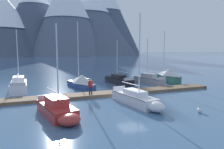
# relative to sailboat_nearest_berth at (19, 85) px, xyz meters

# --- Properties ---
(ground_plane) EXTENTS (700.00, 700.00, 0.00)m
(ground_plane) POSITION_rel_sailboat_nearest_berth_xyz_m (10.83, -9.84, -0.70)
(ground_plane) COLOR #426689
(mountain_central_massif) EXTENTS (77.13, 77.13, 50.83)m
(mountain_central_massif) POSITION_rel_sailboat_nearest_berth_xyz_m (-26.10, 163.47, 26.63)
(mountain_central_massif) COLOR #424C60
(mountain_central_massif) RESTS_ON ground
(mountain_shoulder_ridge) EXTENTS (75.94, 75.94, 65.08)m
(mountain_shoulder_ridge) POSITION_rel_sailboat_nearest_berth_xyz_m (-0.87, 172.54, 32.73)
(mountain_shoulder_ridge) COLOR #424C60
(mountain_shoulder_ridge) RESTS_ON ground
(mountain_east_summit) EXTENTS (59.59, 59.59, 67.42)m
(mountain_east_summit) POSITION_rel_sailboat_nearest_berth_xyz_m (23.33, 147.28, 35.46)
(mountain_east_summit) COLOR slate
(mountain_east_summit) RESTS_ON ground
(mountain_rear_spur) EXTENTS (91.79, 91.79, 67.51)m
(mountain_rear_spur) POSITION_rel_sailboat_nearest_berth_xyz_m (43.56, 168.46, 34.72)
(mountain_rear_spur) COLOR #4C566B
(mountain_rear_spur) RESTS_ON ground
(mountain_north_horn) EXTENTS (65.77, 65.77, 69.42)m
(mountain_north_horn) POSITION_rel_sailboat_nearest_berth_xyz_m (63.22, 171.31, 35.39)
(mountain_north_horn) COLOR #424C60
(mountain_north_horn) RESTS_ON ground
(dock) EXTENTS (24.27, 3.62, 0.30)m
(dock) POSITION_rel_sailboat_nearest_berth_xyz_m (10.83, -5.84, -0.55)
(dock) COLOR brown
(dock) RESTS_ON ground
(sailboat_nearest_berth) EXTENTS (2.20, 7.02, 7.48)m
(sailboat_nearest_berth) POSITION_rel_sailboat_nearest_berth_xyz_m (0.00, 0.00, 0.00)
(sailboat_nearest_berth) COLOR white
(sailboat_nearest_berth) RESTS_ON ground
(sailboat_second_berth) EXTENTS (3.04, 6.04, 6.87)m
(sailboat_second_berth) POSITION_rel_sailboat_nearest_berth_xyz_m (3.81, -12.24, -0.13)
(sailboat_second_berth) COLOR #B2332D
(sailboat_second_berth) RESTS_ON ground
(sailboat_mid_dock_port) EXTENTS (3.25, 6.75, 8.62)m
(sailboat_mid_dock_port) POSITION_rel_sailboat_nearest_berth_xyz_m (7.53, -0.63, 0.14)
(sailboat_mid_dock_port) COLOR navy
(sailboat_mid_dock_port) RESTS_ON ground
(sailboat_mid_dock_starboard) EXTENTS (2.69, 6.77, 8.14)m
(sailboat_mid_dock_starboard) POSITION_rel_sailboat_nearest_berth_xyz_m (10.86, -11.01, -0.13)
(sailboat_mid_dock_starboard) COLOR silver
(sailboat_mid_dock_starboard) RESTS_ON ground
(sailboat_far_berth) EXTENTS (2.61, 7.36, 6.39)m
(sailboat_far_berth) POSITION_rel_sailboat_nearest_berth_xyz_m (13.41, 1.59, -0.15)
(sailboat_far_berth) COLOR black
(sailboat_far_berth) RESTS_ON ground
(sailboat_outer_slip) EXTENTS (2.93, 6.52, 6.66)m
(sailboat_outer_slip) POSITION_rel_sailboat_nearest_berth_xyz_m (17.48, -0.14, -0.09)
(sailboat_outer_slip) COLOR #93939E
(sailboat_outer_slip) RESTS_ON ground
(sailboat_end_of_dock) EXTENTS (2.06, 6.37, 7.82)m
(sailboat_end_of_dock) POSITION_rel_sailboat_nearest_berth_xyz_m (20.99, 0.30, 0.27)
(sailboat_end_of_dock) COLOR #336B56
(sailboat_end_of_dock) RESTS_ON ground
(person_on_dock) EXTENTS (0.54, 0.36, 1.69)m
(person_on_dock) POSITION_rel_sailboat_nearest_berth_xyz_m (7.56, -6.47, 0.56)
(person_on_dock) COLOR #232328
(person_on_dock) RESTS_ON dock
(mooring_buoy_channel_marker) EXTENTS (0.41, 0.41, 0.49)m
(mooring_buoy_channel_marker) POSITION_rel_sailboat_nearest_berth_xyz_m (14.60, -14.70, -0.49)
(mooring_buoy_channel_marker) COLOR white
(mooring_buoy_channel_marker) RESTS_ON ground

